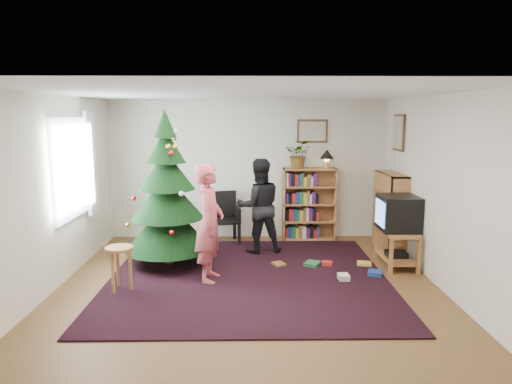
{
  "coord_description": "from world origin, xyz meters",
  "views": [
    {
      "loc": [
        0.02,
        -5.75,
        2.23
      ],
      "look_at": [
        0.12,
        0.96,
        1.1
      ],
      "focal_mm": 32.0,
      "sensor_mm": 36.0,
      "label": 1
    }
  ],
  "objects_px": {
    "stool": "(120,257)",
    "person_standing": "(209,223)",
    "person_by_chair": "(259,206)",
    "potted_plant": "(299,154)",
    "christmas_tree": "(167,202)",
    "tv_stand": "(397,245)",
    "picture_back": "(312,131)",
    "crt_tv": "(398,213)",
    "table_lamp": "(327,155)",
    "armchair": "(225,215)",
    "bookshelf_right": "(390,211)",
    "bookshelf_back": "(309,203)",
    "picture_right": "(399,133)"
  },
  "relations": [
    {
      "from": "christmas_tree",
      "to": "person_standing",
      "type": "distance_m",
      "value": 0.97
    },
    {
      "from": "bookshelf_right",
      "to": "armchair",
      "type": "bearing_deg",
      "value": 78.2
    },
    {
      "from": "christmas_tree",
      "to": "stool",
      "type": "xyz_separation_m",
      "value": [
        -0.44,
        -1.05,
        -0.51
      ]
    },
    {
      "from": "picture_back",
      "to": "person_standing",
      "type": "bearing_deg",
      "value": -126.44
    },
    {
      "from": "crt_tv",
      "to": "bookshelf_back",
      "type": "bearing_deg",
      "value": 126.15
    },
    {
      "from": "bookshelf_back",
      "to": "crt_tv",
      "type": "relative_size",
      "value": 2.21
    },
    {
      "from": "stool",
      "to": "person_by_chair",
      "type": "bearing_deg",
      "value": 42.47
    },
    {
      "from": "person_by_chair",
      "to": "tv_stand",
      "type": "bearing_deg",
      "value": 150.25
    },
    {
      "from": "potted_plant",
      "to": "christmas_tree",
      "type": "bearing_deg",
      "value": -145.32
    },
    {
      "from": "picture_back",
      "to": "stool",
      "type": "bearing_deg",
      "value": -136.62
    },
    {
      "from": "crt_tv",
      "to": "christmas_tree",
      "type": "bearing_deg",
      "value": 178.63
    },
    {
      "from": "stool",
      "to": "table_lamp",
      "type": "relative_size",
      "value": 1.76
    },
    {
      "from": "person_by_chair",
      "to": "stool",
      "type": "bearing_deg",
      "value": 31.29
    },
    {
      "from": "bookshelf_back",
      "to": "potted_plant",
      "type": "xyz_separation_m",
      "value": [
        -0.2,
        0.0,
        0.88
      ]
    },
    {
      "from": "picture_right",
      "to": "table_lamp",
      "type": "xyz_separation_m",
      "value": [
        -1.08,
        0.59,
        -0.42
      ]
    },
    {
      "from": "picture_back",
      "to": "armchair",
      "type": "height_order",
      "value": "picture_back"
    },
    {
      "from": "bookshelf_right",
      "to": "picture_right",
      "type": "bearing_deg",
      "value": -40.87
    },
    {
      "from": "person_by_chair",
      "to": "potted_plant",
      "type": "distance_m",
      "value": 1.36
    },
    {
      "from": "bookshelf_back",
      "to": "person_by_chair",
      "type": "xyz_separation_m",
      "value": [
        -0.93,
        -0.84,
        0.11
      ]
    },
    {
      "from": "stool",
      "to": "tv_stand",
      "type": "bearing_deg",
      "value": 14.04
    },
    {
      "from": "picture_back",
      "to": "picture_right",
      "type": "xyz_separation_m",
      "value": [
        1.33,
        -0.73,
        0.0
      ]
    },
    {
      "from": "armchair",
      "to": "christmas_tree",
      "type": "bearing_deg",
      "value": -134.04
    },
    {
      "from": "person_by_chair",
      "to": "table_lamp",
      "type": "distance_m",
      "value": 1.67
    },
    {
      "from": "bookshelf_right",
      "to": "stool",
      "type": "xyz_separation_m",
      "value": [
        -3.97,
        -1.75,
        -0.21
      ]
    },
    {
      "from": "christmas_tree",
      "to": "tv_stand",
      "type": "distance_m",
      "value": 3.48
    },
    {
      "from": "bookshelf_right",
      "to": "person_by_chair",
      "type": "bearing_deg",
      "value": 92.57
    },
    {
      "from": "picture_back",
      "to": "christmas_tree",
      "type": "bearing_deg",
      "value": -145.97
    },
    {
      "from": "picture_right",
      "to": "person_standing",
      "type": "bearing_deg",
      "value": -152.83
    },
    {
      "from": "christmas_tree",
      "to": "crt_tv",
      "type": "height_order",
      "value": "christmas_tree"
    },
    {
      "from": "picture_back",
      "to": "tv_stand",
      "type": "relative_size",
      "value": 0.67
    },
    {
      "from": "tv_stand",
      "to": "armchair",
      "type": "bearing_deg",
      "value": 152.71
    },
    {
      "from": "stool",
      "to": "person_by_chair",
      "type": "relative_size",
      "value": 0.38
    },
    {
      "from": "picture_back",
      "to": "bookshelf_right",
      "type": "height_order",
      "value": "picture_back"
    },
    {
      "from": "bookshelf_right",
      "to": "person_by_chair",
      "type": "relative_size",
      "value": 0.84
    },
    {
      "from": "table_lamp",
      "to": "bookshelf_back",
      "type": "bearing_deg",
      "value": 180.0
    },
    {
      "from": "bookshelf_back",
      "to": "bookshelf_right",
      "type": "distance_m",
      "value": 1.45
    },
    {
      "from": "tv_stand",
      "to": "potted_plant",
      "type": "distance_m",
      "value": 2.37
    },
    {
      "from": "stool",
      "to": "person_standing",
      "type": "relative_size",
      "value": 0.36
    },
    {
      "from": "picture_back",
      "to": "potted_plant",
      "type": "bearing_deg",
      "value": -151.76
    },
    {
      "from": "crt_tv",
      "to": "table_lamp",
      "type": "bearing_deg",
      "value": 118.13
    },
    {
      "from": "armchair",
      "to": "potted_plant",
      "type": "height_order",
      "value": "potted_plant"
    },
    {
      "from": "bookshelf_right",
      "to": "potted_plant",
      "type": "relative_size",
      "value": 2.62
    },
    {
      "from": "person_standing",
      "to": "potted_plant",
      "type": "bearing_deg",
      "value": -28.37
    },
    {
      "from": "crt_tv",
      "to": "person_standing",
      "type": "height_order",
      "value": "person_standing"
    },
    {
      "from": "bookshelf_right",
      "to": "tv_stand",
      "type": "relative_size",
      "value": 1.58
    },
    {
      "from": "stool",
      "to": "crt_tv",
      "type": "bearing_deg",
      "value": 14.05
    },
    {
      "from": "bookshelf_back",
      "to": "christmas_tree",
      "type": "bearing_deg",
      "value": -147.72
    },
    {
      "from": "potted_plant",
      "to": "stool",
      "type": "bearing_deg",
      "value": -135.42
    },
    {
      "from": "picture_back",
      "to": "picture_right",
      "type": "distance_m",
      "value": 1.51
    },
    {
      "from": "tv_stand",
      "to": "picture_back",
      "type": "bearing_deg",
      "value": 122.71
    }
  ]
}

